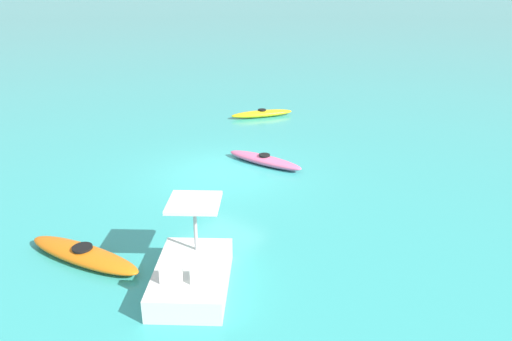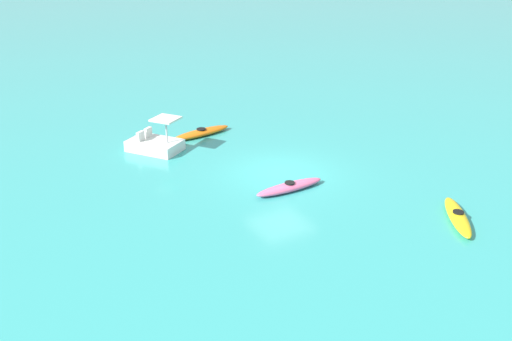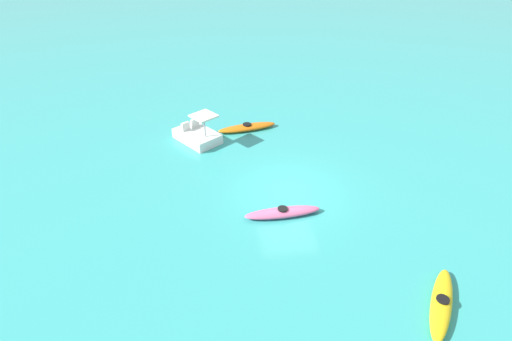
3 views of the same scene
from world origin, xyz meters
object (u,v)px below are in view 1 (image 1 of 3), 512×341
object	(u,v)px
kayak_orange	(83,255)
pedal_boat_white	(192,273)
kayak_pink	(264,160)
kayak_yellow	(262,114)

from	to	relation	value
kayak_orange	pedal_boat_white	world-z (taller)	pedal_boat_white
kayak_orange	kayak_pink	bearing A→B (deg)	-176.88
kayak_orange	kayak_yellow	world-z (taller)	same
kayak_orange	pedal_boat_white	bearing A→B (deg)	106.64
kayak_pink	kayak_yellow	distance (m)	6.30
kayak_orange	kayak_yellow	bearing A→B (deg)	-161.23
kayak_pink	kayak_orange	size ratio (longest dim) A/B	0.92
kayak_pink	pedal_boat_white	size ratio (longest dim) A/B	1.07
kayak_pink	kayak_yellow	xyz separation A→B (m)	(-4.99, -3.85, -0.00)
pedal_boat_white	kayak_yellow	bearing A→B (deg)	-149.29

